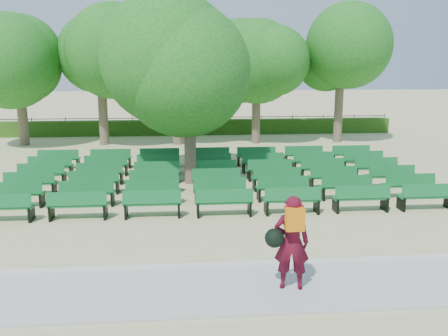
{
  "coord_description": "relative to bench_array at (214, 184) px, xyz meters",
  "views": [
    {
      "loc": [
        -0.09,
        -16.49,
        4.46
      ],
      "look_at": [
        1.29,
        -1.0,
        1.1
      ],
      "focal_mm": 40.0,
      "sensor_mm": 36.0,
      "label": 1
    }
  ],
  "objects": [
    {
      "name": "person",
      "position": [
        0.88,
        -8.55,
        0.95
      ],
      "size": [
        0.92,
        0.58,
        1.88
      ],
      "rotation": [
        0.0,
        0.0,
        2.97
      ],
      "color": "#4B0A1B",
      "rests_on": "ground"
    },
    {
      "name": "fence",
      "position": [
        -1.11,
        13.36,
        -0.09
      ],
      "size": [
        26.0,
        0.1,
        1.02
      ],
      "primitive_type": null,
      "color": "black",
      "rests_on": "ground"
    },
    {
      "name": "tree_line",
      "position": [
        -1.11,
        8.96,
        -0.09
      ],
      "size": [
        21.8,
        6.8,
        7.04
      ],
      "primitive_type": null,
      "color": "#23711F",
      "rests_on": "ground"
    },
    {
      "name": "ground",
      "position": [
        -1.11,
        -1.04,
        -0.09
      ],
      "size": [
        120.0,
        120.0,
        0.0
      ],
      "primitive_type": "plane",
      "color": "#C1B880"
    },
    {
      "name": "bench_array",
      "position": [
        0.0,
        0.0,
        0.0
      ],
      "size": [
        1.7,
        0.64,
        1.05
      ],
      "rotation": [
        0.0,
        0.0,
        -0.07
      ],
      "color": "#11652B",
      "rests_on": "ground"
    },
    {
      "name": "curb",
      "position": [
        -1.11,
        -7.29,
        -0.04
      ],
      "size": [
        30.0,
        0.12,
        0.1
      ],
      "primitive_type": "cube",
      "color": "silver",
      "rests_on": "ground"
    },
    {
      "name": "tree_among",
      "position": [
        -0.85,
        0.53,
        4.32
      ],
      "size": [
        4.99,
        4.99,
        6.67
      ],
      "color": "brown",
      "rests_on": "ground"
    },
    {
      "name": "hedge",
      "position": [
        -1.11,
        12.96,
        0.36
      ],
      "size": [
        26.0,
        0.7,
        0.9
      ],
      "primitive_type": "cube",
      "color": "#2B5516",
      "rests_on": "ground"
    },
    {
      "name": "paving",
      "position": [
        -1.11,
        -8.44,
        -0.06
      ],
      "size": [
        30.0,
        2.2,
        0.06
      ],
      "primitive_type": "cube",
      "color": "#B3B3AE",
      "rests_on": "ground"
    }
  ]
}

